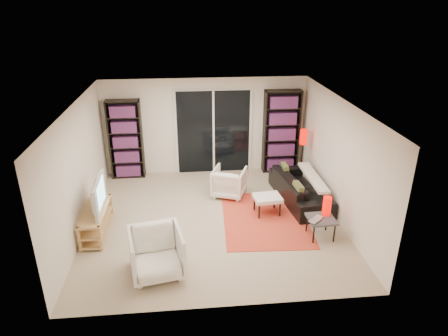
{
  "coord_description": "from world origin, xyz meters",
  "views": [
    {
      "loc": [
        -0.48,
        -7.03,
        4.18
      ],
      "look_at": [
        0.25,
        0.3,
        1.0
      ],
      "focal_mm": 32.0,
      "sensor_mm": 36.0,
      "label": 1
    }
  ],
  "objects_px": {
    "bookshelf_right": "(281,132)",
    "sofa": "(300,189)",
    "floor_lamp": "(303,143)",
    "armchair_front": "(156,253)",
    "side_table": "(321,220)",
    "ottoman": "(267,199)",
    "armchair_back": "(229,182)",
    "bookshelf_left": "(126,140)",
    "tv_stand": "(96,221)"
  },
  "relations": [
    {
      "from": "sofa",
      "to": "floor_lamp",
      "type": "relative_size",
      "value": 1.52
    },
    {
      "from": "armchair_back",
      "to": "floor_lamp",
      "type": "distance_m",
      "value": 2.02
    },
    {
      "from": "bookshelf_right",
      "to": "armchair_front",
      "type": "xyz_separation_m",
      "value": [
        -2.93,
        -3.95,
        -0.66
      ]
    },
    {
      "from": "floor_lamp",
      "to": "tv_stand",
      "type": "bearing_deg",
      "value": -157.28
    },
    {
      "from": "bookshelf_right",
      "to": "sofa",
      "type": "xyz_separation_m",
      "value": [
        0.06,
        -1.71,
        -0.76
      ]
    },
    {
      "from": "tv_stand",
      "to": "ottoman",
      "type": "height_order",
      "value": "tv_stand"
    },
    {
      "from": "ottoman",
      "to": "side_table",
      "type": "distance_m",
      "value": 1.26
    },
    {
      "from": "armchair_back",
      "to": "bookshelf_right",
      "type": "bearing_deg",
      "value": -118.15
    },
    {
      "from": "side_table",
      "to": "floor_lamp",
      "type": "relative_size",
      "value": 0.38
    },
    {
      "from": "armchair_front",
      "to": "bookshelf_left",
      "type": "bearing_deg",
      "value": 92.16
    },
    {
      "from": "bookshelf_left",
      "to": "armchair_back",
      "type": "xyz_separation_m",
      "value": [
        2.39,
        -1.28,
        -0.65
      ]
    },
    {
      "from": "armchair_back",
      "to": "floor_lamp",
      "type": "xyz_separation_m",
      "value": [
        1.82,
        0.55,
        0.68
      ]
    },
    {
      "from": "bookshelf_left",
      "to": "armchair_front",
      "type": "xyz_separation_m",
      "value": [
        0.92,
        -3.95,
        -0.59
      ]
    },
    {
      "from": "bookshelf_left",
      "to": "armchair_back",
      "type": "bearing_deg",
      "value": -28.1
    },
    {
      "from": "sofa",
      "to": "ottoman",
      "type": "bearing_deg",
      "value": 114.25
    },
    {
      "from": "floor_lamp",
      "to": "ottoman",
      "type": "bearing_deg",
      "value": -127.33
    },
    {
      "from": "armchair_back",
      "to": "armchair_front",
      "type": "relative_size",
      "value": 0.84
    },
    {
      "from": "sofa",
      "to": "bookshelf_left",
      "type": "bearing_deg",
      "value": 59.98
    },
    {
      "from": "bookshelf_right",
      "to": "tv_stand",
      "type": "height_order",
      "value": "bookshelf_right"
    },
    {
      "from": "sofa",
      "to": "side_table",
      "type": "xyz_separation_m",
      "value": [
        -0.01,
        -1.45,
        0.06
      ]
    },
    {
      "from": "floor_lamp",
      "to": "armchair_front",
      "type": "bearing_deg",
      "value": -135.54
    },
    {
      "from": "bookshelf_right",
      "to": "floor_lamp",
      "type": "xyz_separation_m",
      "value": [
        0.36,
        -0.72,
        -0.04
      ]
    },
    {
      "from": "tv_stand",
      "to": "armchair_front",
      "type": "distance_m",
      "value": 1.81
    },
    {
      "from": "ottoman",
      "to": "armchair_back",
      "type": "bearing_deg",
      "value": 126.91
    },
    {
      "from": "bookshelf_right",
      "to": "sofa",
      "type": "height_order",
      "value": "bookshelf_right"
    },
    {
      "from": "sofa",
      "to": "bookshelf_right",
      "type": "bearing_deg",
      "value": -4.43
    },
    {
      "from": "ottoman",
      "to": "bookshelf_right",
      "type": "bearing_deg",
      "value": 70.76
    },
    {
      "from": "armchair_front",
      "to": "side_table",
      "type": "height_order",
      "value": "armchair_front"
    },
    {
      "from": "bookshelf_right",
      "to": "side_table",
      "type": "height_order",
      "value": "bookshelf_right"
    },
    {
      "from": "bookshelf_right",
      "to": "armchair_front",
      "type": "relative_size",
      "value": 2.47
    },
    {
      "from": "bookshelf_right",
      "to": "tv_stand",
      "type": "distance_m",
      "value": 4.96
    },
    {
      "from": "armchair_back",
      "to": "ottoman",
      "type": "relative_size",
      "value": 1.2
    },
    {
      "from": "sofa",
      "to": "armchair_back",
      "type": "distance_m",
      "value": 1.58
    },
    {
      "from": "tv_stand",
      "to": "floor_lamp",
      "type": "bearing_deg",
      "value": 22.72
    },
    {
      "from": "side_table",
      "to": "bookshelf_left",
      "type": "bearing_deg",
      "value": 141.01
    },
    {
      "from": "bookshelf_left",
      "to": "floor_lamp",
      "type": "distance_m",
      "value": 4.27
    },
    {
      "from": "armchair_back",
      "to": "floor_lamp",
      "type": "relative_size",
      "value": 0.54
    },
    {
      "from": "tv_stand",
      "to": "ottoman",
      "type": "xyz_separation_m",
      "value": [
        3.38,
        0.41,
        0.08
      ]
    },
    {
      "from": "sofa",
      "to": "ottoman",
      "type": "distance_m",
      "value": 0.96
    },
    {
      "from": "sofa",
      "to": "armchair_front",
      "type": "distance_m",
      "value": 3.74
    },
    {
      "from": "sofa",
      "to": "ottoman",
      "type": "xyz_separation_m",
      "value": [
        -0.83,
        -0.49,
        0.05
      ]
    },
    {
      "from": "ottoman",
      "to": "side_table",
      "type": "bearing_deg",
      "value": -49.54
    },
    {
      "from": "tv_stand",
      "to": "sofa",
      "type": "xyz_separation_m",
      "value": [
        4.2,
        0.9,
        0.03
      ]
    },
    {
      "from": "tv_stand",
      "to": "floor_lamp",
      "type": "distance_m",
      "value": 4.94
    },
    {
      "from": "tv_stand",
      "to": "armchair_front",
      "type": "bearing_deg",
      "value": -47.88
    },
    {
      "from": "bookshelf_right",
      "to": "armchair_front",
      "type": "bearing_deg",
      "value": -126.58
    },
    {
      "from": "bookshelf_right",
      "to": "side_table",
      "type": "bearing_deg",
      "value": -89.03
    },
    {
      "from": "bookshelf_left",
      "to": "armchair_front",
      "type": "bearing_deg",
      "value": -76.9
    },
    {
      "from": "sofa",
      "to": "floor_lamp",
      "type": "distance_m",
      "value": 1.25
    },
    {
      "from": "armchair_front",
      "to": "ottoman",
      "type": "distance_m",
      "value": 2.78
    }
  ]
}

